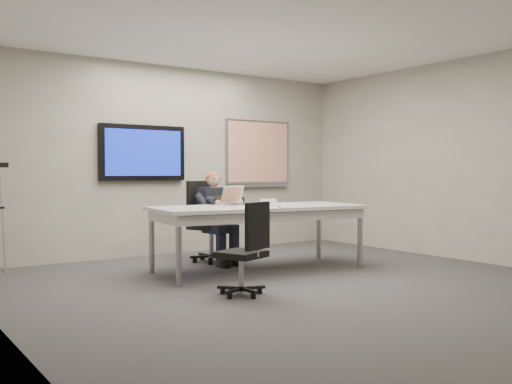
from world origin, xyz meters
TOP-DOWN VIEW (x-y plane):
  - floor at (0.00, 0.00)m, footprint 6.00×6.00m
  - ceiling at (0.00, 0.00)m, footprint 6.00×6.00m
  - wall_back at (0.00, 3.00)m, footprint 6.00×0.02m
  - wall_right at (3.00, 0.00)m, footprint 0.02×6.00m
  - conference_table at (0.17, 1.02)m, footprint 2.73×1.39m
  - tv_display at (-0.50, 2.95)m, footprint 1.30×0.09m
  - whiteboard at (1.55, 2.97)m, footprint 1.25×0.08m
  - office_chair_far at (0.03, 1.99)m, footprint 0.68×0.68m
  - office_chair_near at (-0.77, -0.07)m, footprint 0.57×0.57m
  - seated_person at (0.05, 1.75)m, footprint 0.40×0.69m
  - crutch at (-2.46, 2.81)m, footprint 0.33×0.56m
  - laptop at (0.00, 1.26)m, footprint 0.39×0.39m
  - name_tent at (0.12, 0.75)m, footprint 0.26×0.10m
  - pen at (0.20, 0.63)m, footprint 0.07×0.14m

SIDE VIEW (x-z plane):
  - floor at x=0.00m, z-range -0.01..0.01m
  - office_chair_near at x=-0.77m, z-range -0.17..0.76m
  - office_chair_far at x=0.03m, z-range -0.21..0.90m
  - seated_person at x=0.05m, z-range -0.12..1.11m
  - crutch at x=-2.46m, z-range -0.02..1.39m
  - conference_table at x=0.17m, z-range 0.31..1.12m
  - pen at x=0.20m, z-range 0.81..0.82m
  - name_tent at x=0.12m, z-range 0.81..0.91m
  - laptop at x=0.00m, z-range 0.74..0.99m
  - wall_back at x=0.00m, z-range 0.00..2.80m
  - wall_right at x=3.00m, z-range 0.00..2.80m
  - tv_display at x=-0.50m, z-range 1.10..1.90m
  - whiteboard at x=1.55m, z-range 0.98..2.08m
  - ceiling at x=0.00m, z-range 2.79..2.81m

